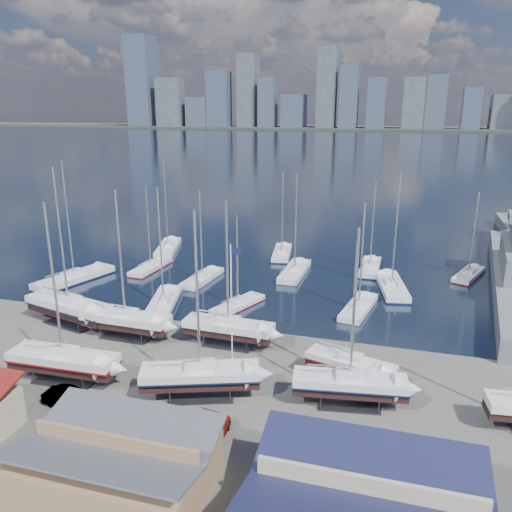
% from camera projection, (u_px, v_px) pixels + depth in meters
% --- Properties ---
extents(ground, '(1400.00, 1400.00, 0.00)m').
position_uv_depth(ground, '(207.00, 371.00, 47.94)').
color(ground, '#605E59').
rests_on(ground, ground).
extents(water, '(1400.00, 600.00, 0.40)m').
position_uv_depth(water, '(377.00, 146.00, 333.56)').
color(water, '#182337').
rests_on(water, ground).
extents(far_shore, '(1400.00, 80.00, 2.20)m').
position_uv_depth(far_shore, '(389.00, 129.00, 572.72)').
color(far_shore, '#2D332D').
rests_on(far_shore, ground).
extents(skyline, '(639.14, 43.80, 107.69)m').
position_uv_depth(skyline, '(384.00, 94.00, 558.21)').
color(skyline, '#475166').
rests_on(skyline, far_shore).
extents(shed_grey, '(12.60, 8.40, 4.17)m').
position_uv_depth(shed_grey, '(117.00, 460.00, 32.59)').
color(shed_grey, '#8C6B4C').
rests_on(shed_grey, ground).
extents(shed_blue, '(13.65, 9.45, 4.71)m').
position_uv_depth(shed_blue, '(366.00, 509.00, 28.28)').
color(shed_blue, '#BFB293').
rests_on(shed_blue, ground).
extents(sailboat_cradle_0, '(11.84, 5.81, 18.26)m').
position_uv_depth(sailboat_cradle_0, '(69.00, 307.00, 57.66)').
color(sailboat_cradle_0, '#2D2D33').
rests_on(sailboat_cradle_0, ground).
extents(sailboat_cradle_1, '(10.48, 3.20, 16.75)m').
position_uv_depth(sailboat_cradle_1, '(63.00, 360.00, 45.59)').
color(sailboat_cradle_1, '#2D2D33').
rests_on(sailboat_cradle_1, ground).
extents(sailboat_cradle_2, '(10.08, 3.06, 16.31)m').
position_uv_depth(sailboat_cradle_2, '(126.00, 320.00, 54.35)').
color(sailboat_cradle_2, '#2D2D33').
rests_on(sailboat_cradle_2, ground).
extents(sailboat_cradle_3, '(10.66, 6.17, 16.58)m').
position_uv_depth(sailboat_cradle_3, '(200.00, 375.00, 43.05)').
color(sailboat_cradle_3, '#2D2D33').
rests_on(sailboat_cradle_3, ground).
extents(sailboat_cradle_4, '(9.67, 2.99, 15.67)m').
position_uv_depth(sailboat_cradle_4, '(228.00, 328.00, 52.52)').
color(sailboat_cradle_4, '#2D2D33').
rests_on(sailboat_cradle_4, ground).
extents(sailboat_cradle_5, '(9.86, 4.04, 15.52)m').
position_uv_depth(sailboat_cradle_5, '(350.00, 384.00, 41.82)').
color(sailboat_cradle_5, '#2D2D33').
rests_on(sailboat_cradle_5, ground).
extents(sailboat_cradle_6, '(8.54, 4.57, 13.50)m').
position_uv_depth(sailboat_cradle_6, '(350.00, 364.00, 45.26)').
color(sailboat_cradle_6, '#2D2D33').
rests_on(sailboat_cradle_6, ground).
extents(sailboat_moored_0, '(7.02, 12.77, 18.40)m').
position_uv_depth(sailboat_moored_0, '(75.00, 280.00, 72.48)').
color(sailboat_moored_0, black).
rests_on(sailboat_moored_0, water).
extents(sailboat_moored_1, '(3.19, 9.45, 13.91)m').
position_uv_depth(sailboat_moored_1, '(151.00, 268.00, 77.78)').
color(sailboat_moored_1, black).
rests_on(sailboat_moored_1, water).
extents(sailboat_moored_2, '(6.02, 11.49, 16.71)m').
position_uv_depth(sailboat_moored_2, '(168.00, 249.00, 88.21)').
color(sailboat_moored_2, black).
rests_on(sailboat_moored_2, water).
extents(sailboat_moored_3, '(5.58, 11.08, 15.96)m').
position_uv_depth(sailboat_moored_3, '(164.00, 304.00, 63.40)').
color(sailboat_moored_3, black).
rests_on(sailboat_moored_3, water).
extents(sailboat_moored_4, '(3.55, 9.45, 13.94)m').
position_uv_depth(sailboat_moored_4, '(202.00, 279.00, 72.71)').
color(sailboat_moored_4, black).
rests_on(sailboat_moored_4, water).
extents(sailboat_moored_5, '(4.20, 10.24, 14.86)m').
position_uv_depth(sailboat_moored_5, '(282.00, 254.00, 85.19)').
color(sailboat_moored_5, black).
rests_on(sailboat_moored_5, water).
extents(sailboat_moored_6, '(5.36, 8.65, 12.54)m').
position_uv_depth(sailboat_moored_6, '(238.00, 305.00, 63.01)').
color(sailboat_moored_6, black).
rests_on(sailboat_moored_6, water).
extents(sailboat_moored_7, '(3.15, 10.64, 15.99)m').
position_uv_depth(sailboat_moored_7, '(295.00, 273.00, 75.50)').
color(sailboat_moored_7, black).
rests_on(sailboat_moored_7, water).
extents(sailboat_moored_8, '(2.96, 9.90, 14.71)m').
position_uv_depth(sailboat_moored_8, '(370.00, 268.00, 77.55)').
color(sailboat_moored_8, black).
rests_on(sailboat_moored_8, water).
extents(sailboat_moored_9, '(4.27, 9.76, 14.26)m').
position_uv_depth(sailboat_moored_9, '(359.00, 309.00, 62.00)').
color(sailboat_moored_9, black).
rests_on(sailboat_moored_9, water).
extents(sailboat_moored_10, '(5.31, 11.83, 17.09)m').
position_uv_depth(sailboat_moored_10, '(391.00, 288.00, 69.24)').
color(sailboat_moored_10, black).
rests_on(sailboat_moored_10, water).
extents(sailboat_moored_11, '(5.68, 9.23, 13.37)m').
position_uv_depth(sailboat_moored_11, '(469.00, 275.00, 74.29)').
color(sailboat_moored_11, black).
rests_on(sailboat_moored_11, water).
extents(car_a, '(1.88, 4.09, 1.36)m').
position_uv_depth(car_a, '(90.00, 429.00, 38.21)').
color(car_a, gray).
rests_on(car_a, ground).
extents(car_b, '(4.59, 1.67, 1.50)m').
position_uv_depth(car_b, '(69.00, 397.00, 42.23)').
color(car_b, gray).
rests_on(car_b, ground).
extents(car_c, '(2.54, 5.09, 1.39)m').
position_uv_depth(car_c, '(209.00, 434.00, 37.53)').
color(car_c, gray).
rests_on(car_c, ground).
extents(car_d, '(2.96, 5.57, 1.54)m').
position_uv_depth(car_d, '(192.00, 436.00, 37.16)').
color(car_d, gray).
rests_on(car_d, ground).
extents(flagpole, '(1.06, 0.12, 11.99)m').
position_uv_depth(flagpole, '(232.00, 295.00, 48.11)').
color(flagpole, white).
rests_on(flagpole, ground).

